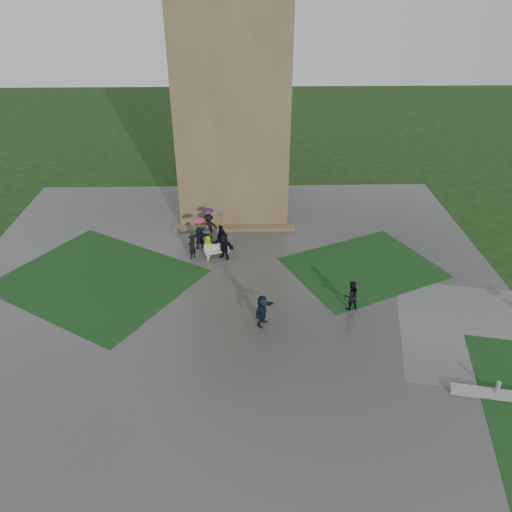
{
  "coord_description": "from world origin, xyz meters",
  "views": [
    {
      "loc": [
        0.87,
        -22.51,
        17.31
      ],
      "look_at": [
        1.49,
        4.66,
        1.2
      ],
      "focal_mm": 35.0,
      "sensor_mm": 36.0,
      "label": 1
    }
  ],
  "objects_px": {
    "bench": "(217,251)",
    "pedestrian_near": "(351,295)",
    "tower": "(232,93)",
    "pedestrian_mid": "(262,311)"
  },
  "relations": [
    {
      "from": "tower",
      "to": "bench",
      "type": "distance_m",
      "value": 12.0
    },
    {
      "from": "pedestrian_mid",
      "to": "pedestrian_near",
      "type": "xyz_separation_m",
      "value": [
        5.09,
        1.34,
        -0.02
      ]
    },
    {
      "from": "tower",
      "to": "pedestrian_mid",
      "type": "distance_m",
      "value": 17.77
    },
    {
      "from": "bench",
      "to": "pedestrian_mid",
      "type": "relative_size",
      "value": 0.94
    },
    {
      "from": "pedestrian_mid",
      "to": "pedestrian_near",
      "type": "distance_m",
      "value": 5.26
    },
    {
      "from": "bench",
      "to": "pedestrian_near",
      "type": "xyz_separation_m",
      "value": [
        7.91,
        -5.99,
        0.42
      ]
    },
    {
      "from": "bench",
      "to": "pedestrian_mid",
      "type": "distance_m",
      "value": 7.86
    },
    {
      "from": "pedestrian_mid",
      "to": "pedestrian_near",
      "type": "height_order",
      "value": "pedestrian_mid"
    },
    {
      "from": "tower",
      "to": "pedestrian_mid",
      "type": "height_order",
      "value": "tower"
    },
    {
      "from": "bench",
      "to": "pedestrian_near",
      "type": "distance_m",
      "value": 9.93
    }
  ]
}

